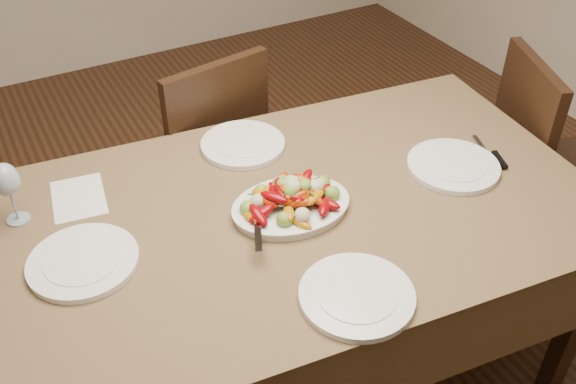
% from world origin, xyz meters
% --- Properties ---
extents(dining_table, '(1.94, 1.23, 0.76)m').
position_xyz_m(dining_table, '(0.21, 0.29, 0.38)').
color(dining_table, brown).
rests_on(dining_table, ground).
extents(chair_far, '(0.49, 0.49, 0.95)m').
position_xyz_m(chair_far, '(0.22, 1.06, 0.47)').
color(chair_far, black).
rests_on(chair_far, ground).
extents(chair_right, '(0.55, 0.55, 0.95)m').
position_xyz_m(chair_right, '(1.40, 0.28, 0.47)').
color(chair_right, black).
rests_on(chair_right, ground).
extents(serving_platter, '(0.36, 0.28, 0.02)m').
position_xyz_m(serving_platter, '(0.22, 0.27, 0.77)').
color(serving_platter, white).
rests_on(serving_platter, dining_table).
extents(roasted_vegetables, '(0.29, 0.21, 0.09)m').
position_xyz_m(roasted_vegetables, '(0.22, 0.27, 0.83)').
color(roasted_vegetables, '#780307').
rests_on(roasted_vegetables, serving_platter).
extents(serving_spoon, '(0.28, 0.17, 0.03)m').
position_xyz_m(serving_spoon, '(0.15, 0.24, 0.81)').
color(serving_spoon, '#9EA0A8').
rests_on(serving_spoon, serving_platter).
extents(plate_left, '(0.29, 0.29, 0.02)m').
position_xyz_m(plate_left, '(-0.37, 0.34, 0.77)').
color(plate_left, white).
rests_on(plate_left, dining_table).
extents(plate_right, '(0.29, 0.29, 0.02)m').
position_xyz_m(plate_right, '(0.77, 0.21, 0.77)').
color(plate_right, white).
rests_on(plate_right, dining_table).
extents(plate_far, '(0.28, 0.28, 0.02)m').
position_xyz_m(plate_far, '(0.24, 0.64, 0.77)').
color(plate_far, white).
rests_on(plate_far, dining_table).
extents(plate_near, '(0.29, 0.29, 0.02)m').
position_xyz_m(plate_near, '(0.20, -0.10, 0.77)').
color(plate_near, white).
rests_on(plate_near, dining_table).
extents(wine_glass, '(0.08, 0.08, 0.20)m').
position_xyz_m(wine_glass, '(-0.48, 0.61, 0.86)').
color(wine_glass, '#8C99A5').
rests_on(wine_glass, dining_table).
extents(menu_card, '(0.18, 0.23, 0.00)m').
position_xyz_m(menu_card, '(-0.31, 0.63, 0.76)').
color(menu_card, silver).
rests_on(menu_card, dining_table).
extents(table_knife, '(0.08, 0.19, 0.01)m').
position_xyz_m(table_knife, '(0.92, 0.21, 0.76)').
color(table_knife, '#9EA0A8').
rests_on(table_knife, dining_table).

